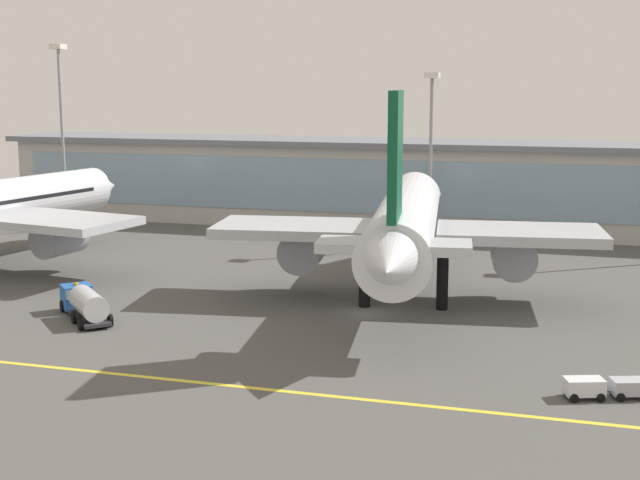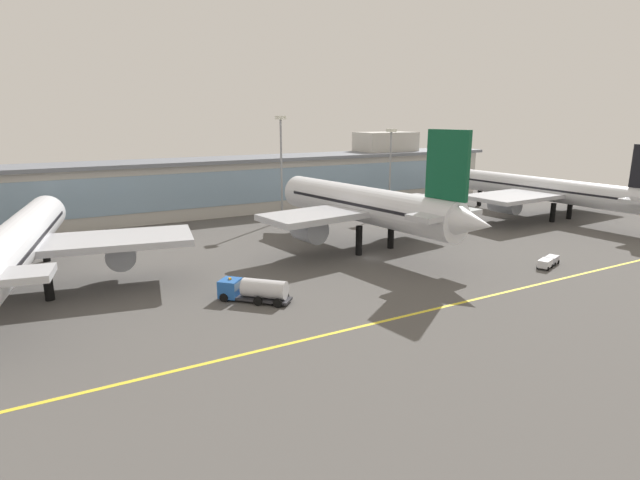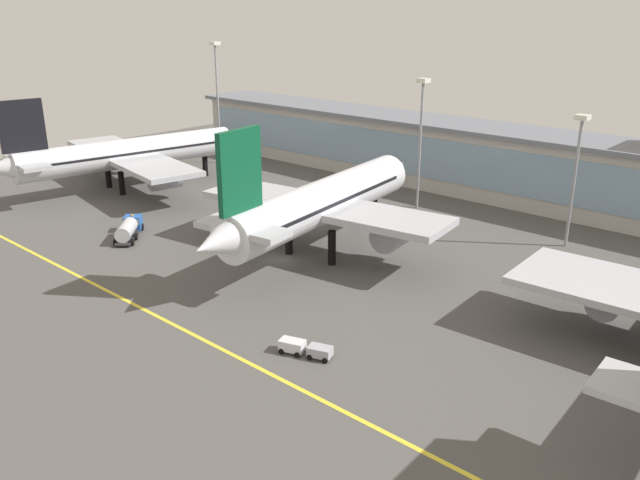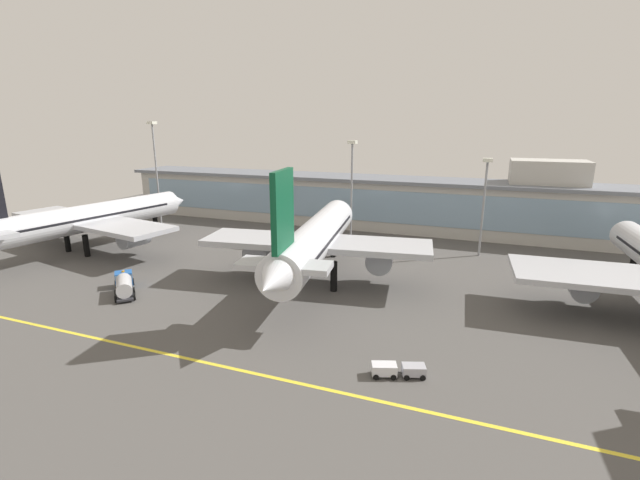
# 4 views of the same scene
# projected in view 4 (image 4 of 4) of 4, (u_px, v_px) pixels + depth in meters

# --- Properties ---
(ground_plane) EXTENTS (189.37, 189.37, 0.00)m
(ground_plane) POSITION_uv_depth(u_px,v_px,m) (288.00, 293.00, 68.55)
(ground_plane) COLOR #514F4C
(taxiway_centreline_stripe) EXTENTS (151.49, 0.50, 0.01)m
(taxiway_centreline_stripe) POSITION_uv_depth(u_px,v_px,m) (205.00, 362.00, 48.67)
(taxiway_centreline_stripe) COLOR yellow
(taxiway_centreline_stripe) RESTS_ON ground
(terminal_building) EXTENTS (138.26, 14.00, 18.03)m
(terminal_building) POSITION_uv_depth(u_px,v_px,m) (376.00, 201.00, 111.29)
(terminal_building) COLOR beige
(terminal_building) RESTS_ON ground
(airliner_near_left) EXTENTS (43.39, 51.64, 18.68)m
(airliner_near_left) POSITION_uv_depth(u_px,v_px,m) (88.00, 219.00, 90.19)
(airliner_near_left) COLOR black
(airliner_near_left) RESTS_ON ground
(airliner_near_right) EXTENTS (38.30, 49.87, 20.52)m
(airliner_near_right) POSITION_uv_depth(u_px,v_px,m) (315.00, 239.00, 71.19)
(airliner_near_right) COLOR black
(airliner_near_right) RESTS_ON ground
(fuel_tanker_truck) EXTENTS (8.10, 8.12, 2.90)m
(fuel_tanker_truck) POSITION_uv_depth(u_px,v_px,m) (124.00, 284.00, 68.47)
(fuel_tanker_truck) COLOR black
(fuel_tanker_truck) RESTS_ON ground
(baggage_tug_near) EXTENTS (5.78, 3.39, 1.40)m
(baggage_tug_near) POSITION_uv_depth(u_px,v_px,m) (398.00, 369.00, 45.82)
(baggage_tug_near) COLOR black
(baggage_tug_near) RESTS_ON ground
(apron_light_mast_west) EXTENTS (1.80, 1.80, 26.47)m
(apron_light_mast_west) POSITION_uv_depth(u_px,v_px,m) (155.00, 159.00, 112.40)
(apron_light_mast_west) COLOR gray
(apron_light_mast_west) RESTS_ON ground
(apron_light_mast_centre) EXTENTS (1.80, 1.80, 19.47)m
(apron_light_mast_centre) POSITION_uv_depth(u_px,v_px,m) (485.00, 191.00, 84.91)
(apron_light_mast_centre) COLOR gray
(apron_light_mast_centre) RESTS_ON ground
(apron_light_mast_east) EXTENTS (1.80, 1.80, 22.39)m
(apron_light_mast_east) POSITION_uv_depth(u_px,v_px,m) (352.00, 176.00, 95.52)
(apron_light_mast_east) COLOR gray
(apron_light_mast_east) RESTS_ON ground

